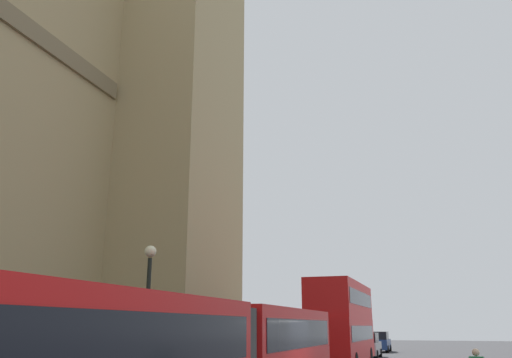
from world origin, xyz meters
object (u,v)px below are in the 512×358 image
at_px(articulated_bus, 210,350).
at_px(street_lamp, 147,306).
at_px(sedan_trailing, 379,342).
at_px(sedan_lead, 367,345).
at_px(double_decker_bus, 342,320).

xyz_separation_m(articulated_bus, street_lamp, (4.49, 4.51, 1.31)).
bearing_deg(street_lamp, articulated_bus, -134.92).
xyz_separation_m(sedan_trailing, street_lamp, (-35.08, 4.66, 2.14)).
height_order(sedan_lead, street_lamp, street_lamp).
bearing_deg(street_lamp, double_decker_bus, -16.11).
bearing_deg(articulated_bus, double_decker_bus, 0.01).
distance_m(sedan_lead, sedan_trailing, 9.90).
bearing_deg(sedan_lead, street_lamp, 169.37).
xyz_separation_m(double_decker_bus, sedan_trailing, (19.48, -0.16, -1.80)).
height_order(double_decker_bus, sedan_lead, double_decker_bus).
xyz_separation_m(articulated_bus, sedan_trailing, (39.57, -0.16, -0.83)).
relative_size(articulated_bus, street_lamp, 3.52).
relative_size(double_decker_bus, sedan_lead, 2.39).
xyz_separation_m(articulated_bus, sedan_lead, (29.67, -0.22, -0.83)).
distance_m(articulated_bus, double_decker_bus, 20.11).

